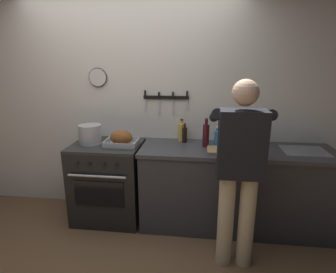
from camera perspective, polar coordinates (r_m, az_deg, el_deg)
name	(u,v)px	position (r m, az deg, el deg)	size (l,w,h in m)	color
wall_back	(133,103)	(3.31, -7.35, 6.80)	(6.00, 0.13, 2.60)	white
counter_block	(235,187)	(3.14, 13.78, -10.18)	(2.03, 0.65, 0.90)	#38383D
stove	(109,181)	(3.28, -12.16, -9.03)	(0.76, 0.67, 0.90)	black
person_cook	(240,165)	(2.39, 14.65, -5.67)	(0.51, 0.63, 1.66)	#C6B793
roasting_pan	(121,139)	(3.00, -9.63, -0.49)	(0.35, 0.26, 0.18)	#B7B7BC
stock_pot	(90,134)	(3.16, -15.83, 0.45)	(0.25, 0.25, 0.21)	#B7B7BC
cutting_board	(225,150)	(2.87, 11.73, -2.81)	(0.36, 0.24, 0.02)	tan
bottle_olive_oil	(260,136)	(3.09, 18.61, 0.19)	(0.07, 0.07, 0.29)	#385623
bottle_cooking_oil	(182,132)	(3.17, 2.82, 1.04)	(0.08, 0.08, 0.25)	gold
bottle_dish_soap	(217,138)	(3.00, 10.20, -0.33)	(0.07, 0.07, 0.21)	#338CCC
bottle_wine_red	(206,135)	(2.95, 7.86, 0.34)	(0.07, 0.07, 0.31)	#47141E
bottle_soy_sauce	(185,135)	(3.09, 3.46, 0.42)	(0.05, 0.05, 0.22)	black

